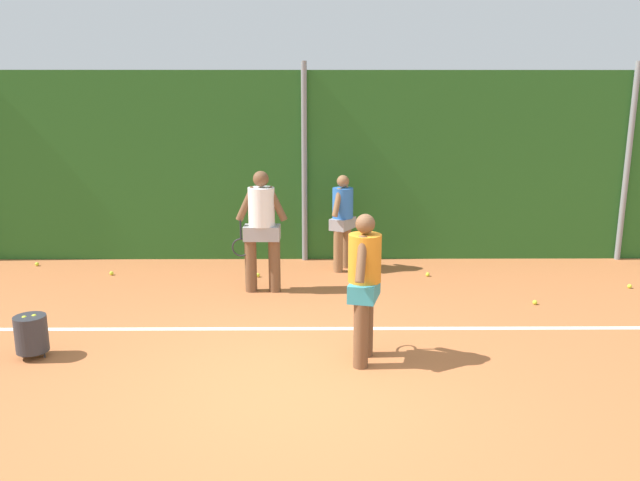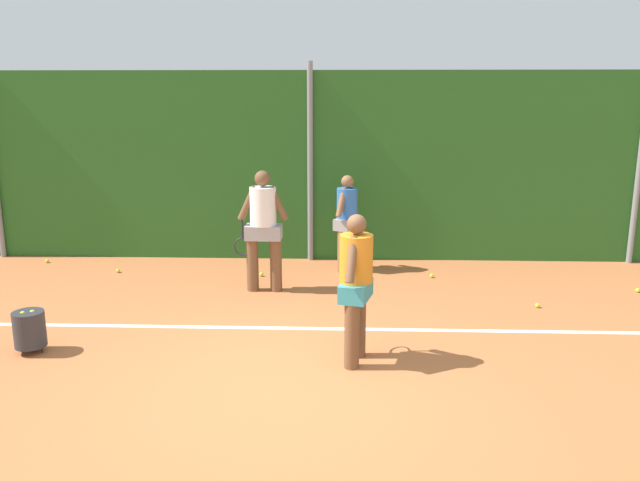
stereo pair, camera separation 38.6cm
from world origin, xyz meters
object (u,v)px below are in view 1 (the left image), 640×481
object	(u,v)px
ball_hopper	(31,334)
tennis_ball_5	(630,286)
tennis_ball_0	(112,273)
tennis_ball_3	(258,275)
tennis_ball_7	(37,264)
player_backcourt_far	(343,217)
player_foreground_near	(364,280)
tennis_ball_6	(428,274)
tennis_ball_4	(535,302)
player_midcourt	(262,225)

from	to	relation	value
ball_hopper	tennis_ball_5	distance (m)	8.54
tennis_ball_0	tennis_ball_3	size ratio (longest dim) A/B	1.00
tennis_ball_7	tennis_ball_5	bearing A→B (deg)	-7.92
player_backcourt_far	tennis_ball_0	distance (m)	3.98
player_foreground_near	tennis_ball_3	world-z (taller)	player_foreground_near
tennis_ball_0	tennis_ball_5	world-z (taller)	same
tennis_ball_0	tennis_ball_6	bearing A→B (deg)	-1.12
tennis_ball_4	tennis_ball_7	distance (m)	8.33
tennis_ball_4	tennis_ball_5	bearing A→B (deg)	23.76
tennis_ball_3	tennis_ball_6	xyz separation A→B (m)	(2.81, 0.03, 0.00)
tennis_ball_0	tennis_ball_6	xyz separation A→B (m)	(5.27, -0.10, 0.00)
player_midcourt	tennis_ball_6	world-z (taller)	player_midcourt
tennis_ball_0	tennis_ball_7	world-z (taller)	same
tennis_ball_7	player_backcourt_far	bearing A→B (deg)	-2.76
tennis_ball_0	tennis_ball_7	bearing A→B (deg)	158.60
tennis_ball_0	tennis_ball_3	bearing A→B (deg)	-3.01
tennis_ball_6	tennis_ball_0	bearing A→B (deg)	178.88
tennis_ball_4	tennis_ball_7	size ratio (longest dim) A/B	1.00
tennis_ball_6	ball_hopper	bearing A→B (deg)	-147.43
ball_hopper	tennis_ball_4	size ratio (longest dim) A/B	7.78
player_midcourt	player_backcourt_far	world-z (taller)	player_midcourt
tennis_ball_0	tennis_ball_4	xyz separation A→B (m)	(6.56, -1.54, 0.00)
tennis_ball_6	tennis_ball_4	bearing A→B (deg)	-48.01
tennis_ball_3	tennis_ball_4	xyz separation A→B (m)	(4.11, -1.41, 0.00)
ball_hopper	tennis_ball_3	size ratio (longest dim) A/B	7.78
tennis_ball_4	tennis_ball_7	xyz separation A→B (m)	(-8.06, 2.13, 0.00)
ball_hopper	tennis_ball_6	bearing A→B (deg)	32.57
tennis_ball_7	player_foreground_near	bearing A→B (deg)	-36.74
tennis_ball_7	tennis_ball_6	bearing A→B (deg)	-5.81
player_midcourt	tennis_ball_7	bearing A→B (deg)	-18.80
player_midcourt	tennis_ball_4	bearing A→B (deg)	171.53
tennis_ball_0	tennis_ball_5	bearing A→B (deg)	-5.35
ball_hopper	tennis_ball_7	world-z (taller)	ball_hopper
player_foreground_near	tennis_ball_3	size ratio (longest dim) A/B	25.72
player_foreground_near	ball_hopper	xyz separation A→B (m)	(-3.78, 0.12, -0.66)
tennis_ball_3	tennis_ball_4	distance (m)	4.35
player_backcourt_far	tennis_ball_7	distance (m)	5.44
tennis_ball_5	player_midcourt	bearing A→B (deg)	-178.92
player_foreground_near	tennis_ball_3	xyz separation A→B (m)	(-1.49, 3.35, -0.92)
player_foreground_near	ball_hopper	world-z (taller)	player_foreground_near
tennis_ball_0	player_foreground_near	bearing A→B (deg)	-41.37
player_foreground_near	tennis_ball_4	bearing A→B (deg)	-39.19
tennis_ball_4	tennis_ball_0	bearing A→B (deg)	166.77
player_foreground_near	tennis_ball_0	bearing A→B (deg)	62.93
tennis_ball_3	tennis_ball_4	bearing A→B (deg)	-18.98
ball_hopper	tennis_ball_0	xyz separation A→B (m)	(-0.17, 3.36, -0.26)
player_midcourt	player_backcourt_far	distance (m)	1.76
player_midcourt	tennis_ball_4	world-z (taller)	player_midcourt
player_backcourt_far	ball_hopper	size ratio (longest dim) A/B	3.18
tennis_ball_6	player_midcourt	bearing A→B (deg)	-163.66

